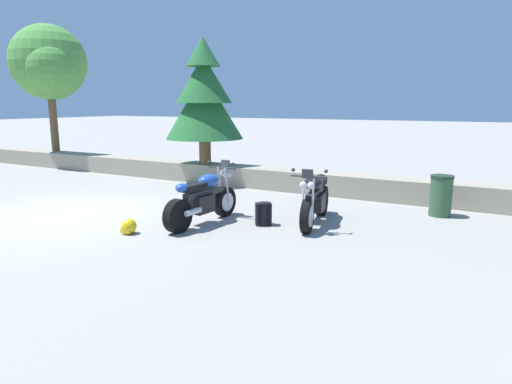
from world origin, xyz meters
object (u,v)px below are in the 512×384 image
trash_bin (441,196)px  leafy_tree_far_left (49,64)px  motorcycle_black_centre (315,199)px  rider_helmet (128,226)px  pine_tree_mid_left (204,97)px  motorcycle_blue_near_left (204,199)px  rider_backpack (263,213)px

trash_bin → leafy_tree_far_left: bearing=174.8°
motorcycle_black_centre → rider_helmet: (-2.67, -2.29, -0.35)m
trash_bin → pine_tree_mid_left: bearing=171.6°
leafy_tree_far_left → trash_bin: size_ratio=5.36×
leafy_tree_far_left → motorcycle_blue_near_left: bearing=-23.0°
rider_helmet → motorcycle_blue_near_left: bearing=58.0°
motorcycle_black_centre → rider_helmet: motorcycle_black_centre is taller
motorcycle_black_centre → rider_backpack: bearing=-144.3°
rider_backpack → leafy_tree_far_left: bearing=161.2°
motorcycle_blue_near_left → motorcycle_black_centre: bearing=28.9°
rider_backpack → motorcycle_blue_near_left: bearing=-157.0°
motorcycle_blue_near_left → trash_bin: motorcycle_blue_near_left is taller
motorcycle_black_centre → pine_tree_mid_left: 5.75m
motorcycle_blue_near_left → motorcycle_black_centre: (1.89, 1.04, 0.00)m
motorcycle_blue_near_left → leafy_tree_far_left: 11.02m
leafy_tree_far_left → pine_tree_mid_left: 7.12m
rider_backpack → rider_helmet: (-1.85, -1.70, -0.11)m
motorcycle_blue_near_left → leafy_tree_far_left: leafy_tree_far_left is taller
leafy_tree_far_left → trash_bin: bearing=-5.2°
rider_backpack → rider_helmet: bearing=-137.5°
motorcycle_blue_near_left → motorcycle_black_centre: size_ratio=1.00×
rider_helmet → pine_tree_mid_left: pine_tree_mid_left is taller
motorcycle_blue_near_left → rider_backpack: 1.19m
motorcycle_blue_near_left → leafy_tree_far_left: bearing=157.0°
rider_backpack → leafy_tree_far_left: size_ratio=0.10×
rider_backpack → trash_bin: trash_bin is taller
motorcycle_black_centre → rider_backpack: 1.04m
pine_tree_mid_left → rider_helmet: bearing=-69.5°
motorcycle_blue_near_left → rider_backpack: bearing=23.0°
rider_backpack → rider_helmet: 2.52m
leafy_tree_far_left → trash_bin: 14.11m
leafy_tree_far_left → rider_helmet: bearing=-31.0°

